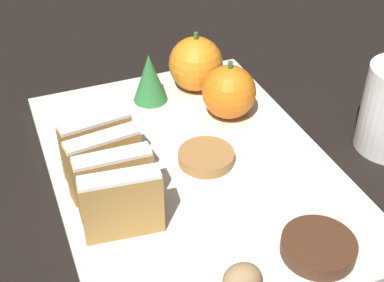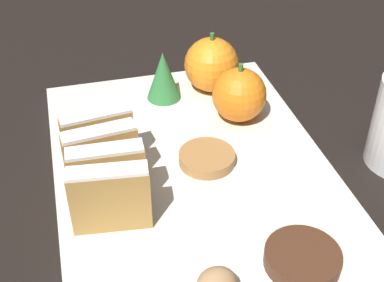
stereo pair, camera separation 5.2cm
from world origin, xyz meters
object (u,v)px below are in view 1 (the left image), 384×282
object	(u,v)px
orange_far	(196,64)
chocolate_cookie	(318,247)
walnut	(242,279)
orange_near	(229,92)

from	to	relation	value
orange_far	chocolate_cookie	world-z (taller)	orange_far
walnut	chocolate_cookie	xyz separation A→B (m)	(0.08, 0.01, -0.01)
orange_far	walnut	bearing A→B (deg)	-105.45
orange_near	walnut	bearing A→B (deg)	-112.42
orange_near	chocolate_cookie	world-z (taller)	orange_near
orange_near	orange_far	xyz separation A→B (m)	(-0.01, 0.07, 0.00)
orange_near	chocolate_cookie	distance (m)	0.22
orange_near	orange_far	bearing A→B (deg)	99.45
orange_near	orange_far	world-z (taller)	orange_far
walnut	chocolate_cookie	size ratio (longest dim) A/B	0.50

